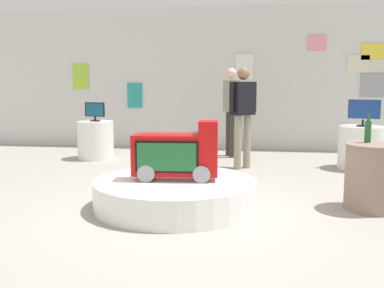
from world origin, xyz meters
TOP-DOWN VIEW (x-y plane):
  - ground_plane at (0.00, 0.00)m, footprint 30.00×30.00m
  - back_wall_display at (0.01, 4.88)m, footprint 10.55×0.13m
  - main_display_pedestal at (-0.17, 0.20)m, footprint 1.84×1.84m
  - novelty_firetruck_tv at (-0.15, 0.19)m, footprint 0.97×0.39m
  - display_pedestal_left_rear at (2.46, 2.89)m, footprint 0.75×0.75m
  - tv_on_left_rear at (2.46, 2.89)m, footprint 0.53×0.19m
  - display_pedestal_center_rear at (-2.23, 3.23)m, footprint 0.67×0.67m
  - tv_on_center_rear at (-2.22, 3.23)m, footprint 0.40×0.18m
  - side_table_round at (2.03, 0.40)m, footprint 0.65×0.65m
  - bottle_on_side_table at (1.96, 0.50)m, footprint 0.07×0.07m
  - shopper_browsing_near_truck at (0.52, 2.64)m, footprint 0.43×0.41m
  - shopper_browsing_rear at (0.26, 3.84)m, footprint 0.33×0.52m

SIDE VIEW (x-z plane):
  - ground_plane at x=0.00m, z-range 0.00..0.00m
  - main_display_pedestal at x=-0.17m, z-range 0.00..0.32m
  - display_pedestal_left_rear at x=2.46m, z-range 0.00..0.70m
  - display_pedestal_center_rear at x=-2.23m, z-range 0.00..0.70m
  - side_table_round at x=2.03m, z-range 0.01..0.75m
  - novelty_firetruck_tv at x=-0.15m, z-range 0.25..0.93m
  - bottle_on_side_table at x=1.96m, z-range 0.71..1.03m
  - tv_on_center_rear at x=-2.22m, z-range 0.72..1.07m
  - tv_on_left_rear at x=2.46m, z-range 0.74..1.19m
  - shopper_browsing_near_truck at x=0.52m, z-range 0.14..1.80m
  - shopper_browsing_rear at x=0.26m, z-range 0.15..1.84m
  - back_wall_display at x=0.01m, z-range 0.00..3.01m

